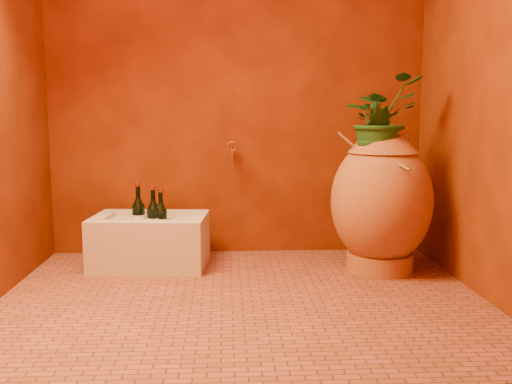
{
  "coord_description": "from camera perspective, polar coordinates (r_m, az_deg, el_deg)",
  "views": [
    {
      "loc": [
        -0.08,
        -2.86,
        0.96
      ],
      "look_at": [
        0.09,
        0.35,
        0.5
      ],
      "focal_mm": 40.0,
      "sensor_mm": 36.0,
      "label": 1
    }
  ],
  "objects": [
    {
      "name": "wine_bottle_c",
      "position": [
        3.66,
        -11.65,
        -2.47
      ],
      "size": [
        0.08,
        0.08,
        0.34
      ],
      "color": "black",
      "rests_on": "stone_basin"
    },
    {
      "name": "stone_basin",
      "position": [
        3.63,
        -10.53,
        -4.93
      ],
      "size": [
        0.73,
        0.53,
        0.32
      ],
      "rotation": [
        0.0,
        0.0,
        -0.08
      ],
      "color": "beige",
      "rests_on": "floor"
    },
    {
      "name": "amphora",
      "position": [
        3.49,
        12.43,
        -0.86
      ],
      "size": [
        0.71,
        0.71,
        0.87
      ],
      "rotation": [
        0.0,
        0.0,
        -0.19
      ],
      "color": "#B15E32",
      "rests_on": "floor"
    },
    {
      "name": "floor",
      "position": [
        3.01,
        -1.43,
        -10.49
      ],
      "size": [
        2.5,
        2.5,
        0.0
      ],
      "primitive_type": "plane",
      "color": "#974731",
      "rests_on": "ground"
    },
    {
      "name": "wall_tap",
      "position": [
        3.78,
        -2.4,
        3.97
      ],
      "size": [
        0.07,
        0.15,
        0.16
      ],
      "color": "#AE6C28",
      "rests_on": "wall_back"
    },
    {
      "name": "wine_bottle_a",
      "position": [
        3.56,
        -9.47,
        -2.87
      ],
      "size": [
        0.08,
        0.08,
        0.32
      ],
      "color": "black",
      "rests_on": "stone_basin"
    },
    {
      "name": "wall_right",
      "position": [
        3.16,
        22.36,
        12.75
      ],
      "size": [
        0.02,
        2.0,
        2.5
      ],
      "primitive_type": "cube",
      "color": "#4E1904",
      "rests_on": "ground"
    },
    {
      "name": "wall_back",
      "position": [
        3.87,
        -1.92,
        12.35
      ],
      "size": [
        2.5,
        0.02,
        2.5
      ],
      "primitive_type": "cube",
      "color": "#4E1904",
      "rests_on": "ground"
    },
    {
      "name": "plant_side",
      "position": [
        3.38,
        11.69,
        5.44
      ],
      "size": [
        0.23,
        0.2,
        0.35
      ],
      "primitive_type": "imported",
      "rotation": [
        0.0,
        0.0,
        -0.3
      ],
      "color": "#1A4A1A",
      "rests_on": "amphora"
    },
    {
      "name": "wine_bottle_b",
      "position": [
        3.55,
        -10.21,
        -2.81
      ],
      "size": [
        0.08,
        0.08,
        0.33
      ],
      "color": "black",
      "rests_on": "stone_basin"
    },
    {
      "name": "plant_main",
      "position": [
        3.46,
        12.37,
        7.21
      ],
      "size": [
        0.59,
        0.57,
        0.51
      ],
      "primitive_type": "imported",
      "rotation": [
        0.0,
        0.0,
        0.55
      ],
      "color": "#1A4A1A",
      "rests_on": "amphora"
    }
  ]
}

